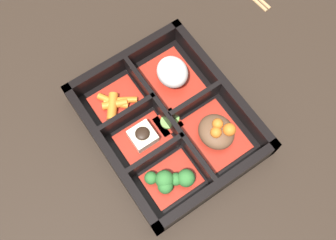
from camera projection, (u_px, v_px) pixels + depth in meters
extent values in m
plane|color=black|center=(168.00, 125.00, 0.67)|extent=(3.00, 3.00, 0.00)
cube|color=black|center=(168.00, 124.00, 0.66)|extent=(0.28, 0.23, 0.01)
cube|color=black|center=(111.00, 157.00, 0.62)|extent=(0.28, 0.01, 0.05)
cube|color=black|center=(221.00, 86.00, 0.67)|extent=(0.28, 0.01, 0.05)
cube|color=black|center=(125.00, 61.00, 0.69)|extent=(0.01, 0.23, 0.05)
cube|color=black|center=(217.00, 187.00, 0.61)|extent=(0.01, 0.23, 0.05)
cube|color=black|center=(169.00, 120.00, 0.65)|extent=(0.25, 0.01, 0.05)
cube|color=black|center=(128.00, 116.00, 0.65)|extent=(0.01, 0.11, 0.05)
cube|color=black|center=(156.00, 156.00, 0.62)|extent=(0.01, 0.11, 0.05)
cube|color=black|center=(194.00, 104.00, 0.66)|extent=(0.01, 0.10, 0.05)
cube|color=maroon|center=(172.00, 80.00, 0.69)|extent=(0.10, 0.08, 0.01)
ellipsoid|color=silver|center=(172.00, 72.00, 0.66)|extent=(0.06, 0.05, 0.05)
cube|color=maroon|center=(215.00, 135.00, 0.65)|extent=(0.10, 0.08, 0.01)
ellipsoid|color=brown|center=(216.00, 132.00, 0.63)|extent=(0.06, 0.06, 0.03)
sphere|color=#D1661E|center=(218.00, 124.00, 0.62)|extent=(0.02, 0.02, 0.02)
sphere|color=#D1661E|center=(229.00, 130.00, 0.62)|extent=(0.02, 0.02, 0.02)
sphere|color=#D1661E|center=(216.00, 132.00, 0.61)|extent=(0.02, 0.02, 0.02)
cube|color=maroon|center=(116.00, 100.00, 0.67)|extent=(0.06, 0.08, 0.01)
cylinder|color=orange|center=(116.00, 104.00, 0.66)|extent=(0.04, 0.04, 0.01)
cylinder|color=orange|center=(108.00, 100.00, 0.66)|extent=(0.04, 0.03, 0.01)
cylinder|color=orange|center=(123.00, 100.00, 0.66)|extent=(0.03, 0.05, 0.01)
cylinder|color=orange|center=(115.00, 104.00, 0.66)|extent=(0.03, 0.04, 0.01)
cylinder|color=orange|center=(112.00, 107.00, 0.66)|extent=(0.05, 0.04, 0.02)
cube|color=maroon|center=(143.00, 138.00, 0.65)|extent=(0.06, 0.08, 0.01)
cube|color=beige|center=(142.00, 135.00, 0.64)|extent=(0.04, 0.04, 0.02)
ellipsoid|color=black|center=(142.00, 133.00, 0.62)|extent=(0.02, 0.02, 0.01)
cube|color=maroon|center=(172.00, 179.00, 0.62)|extent=(0.07, 0.08, 0.01)
sphere|color=#2D6B2D|center=(164.00, 179.00, 0.60)|extent=(0.03, 0.03, 0.03)
sphere|color=#2D6B2D|center=(151.00, 178.00, 0.61)|extent=(0.02, 0.02, 0.02)
sphere|color=#2D6B2D|center=(186.00, 178.00, 0.61)|extent=(0.03, 0.03, 0.03)
sphere|color=#2D6B2D|center=(165.00, 186.00, 0.60)|extent=(0.02, 0.02, 0.02)
sphere|color=#2D6B2D|center=(176.00, 179.00, 0.61)|extent=(0.02, 0.02, 0.02)
cube|color=maroon|center=(168.00, 120.00, 0.66)|extent=(0.04, 0.04, 0.01)
cylinder|color=#75A84C|center=(172.00, 118.00, 0.65)|extent=(0.02, 0.02, 0.01)
cylinder|color=#75A84C|center=(167.00, 120.00, 0.65)|extent=(0.03, 0.03, 0.00)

